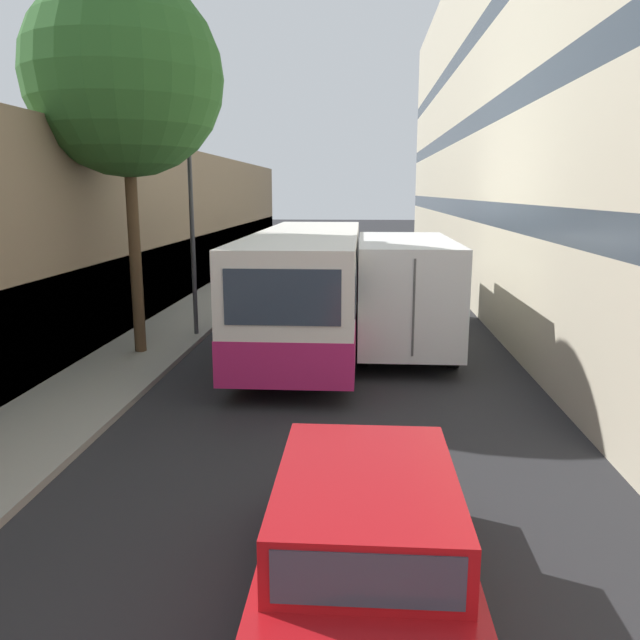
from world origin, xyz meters
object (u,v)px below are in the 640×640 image
Objects in this scene: panel_van at (306,256)px; street_tree_left at (125,78)px; car_hatchback at (366,549)px; street_lamp at (189,150)px; bus at (308,285)px; box_truck at (402,284)px.

street_tree_left is at bearing -101.68° from panel_van.
car_hatchback is 13.01m from street_lamp.
bus is (-1.48, 10.90, 0.85)m from car_hatchback.
panel_van is at bearing 80.49° from street_lamp.
box_truck is 0.90× the size of street_tree_left.
street_lamp reaches higher than box_truck.
panel_van is at bearing 96.46° from car_hatchback.
street_lamp reaches higher than panel_van.
panel_van is 0.59× the size of street_lamp.
panel_van is 15.22m from street_tree_left.
box_truck is 8.44m from street_tree_left.
panel_van reaches higher than car_hatchback.
bus is 1.23× the size of street_tree_left.
street_lamp is (-5.66, 0.01, 3.49)m from box_truck.
car_hatchback is 0.41× the size of bus.
street_lamp is 2.62m from street_tree_left.
box_truck reaches higher than car_hatchback.
bus is 2.53m from box_truck.
box_truck is 12.51m from panel_van.
box_truck is 6.65m from street_lamp.
bus is at bearing -8.11° from street_lamp.
street_tree_left is at bearing -159.30° from bus.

